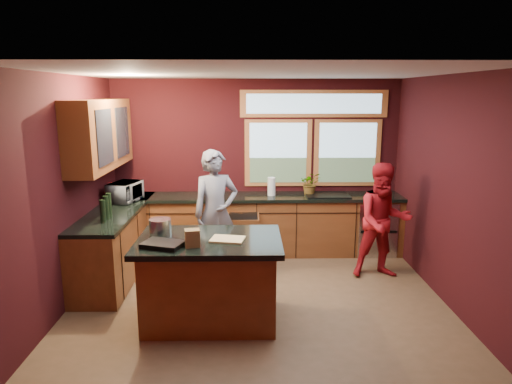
{
  "coord_description": "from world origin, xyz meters",
  "views": [
    {
      "loc": [
        -0.12,
        -5.19,
        2.48
      ],
      "look_at": [
        -0.03,
        0.4,
        1.26
      ],
      "focal_mm": 32.0,
      "sensor_mm": 36.0,
      "label": 1
    }
  ],
  "objects_px": {
    "person_red": "(383,221)",
    "stock_pot": "(160,227)",
    "person_grey": "(216,213)",
    "island": "(210,279)",
    "cutting_board": "(228,239)"
  },
  "relations": [
    {
      "from": "person_red",
      "to": "stock_pot",
      "type": "height_order",
      "value": "person_red"
    },
    {
      "from": "island",
      "to": "person_grey",
      "type": "relative_size",
      "value": 0.89
    },
    {
      "from": "island",
      "to": "stock_pot",
      "type": "xyz_separation_m",
      "value": [
        -0.55,
        0.15,
        0.56
      ]
    },
    {
      "from": "person_red",
      "to": "stock_pot",
      "type": "relative_size",
      "value": 6.58
    },
    {
      "from": "person_grey",
      "to": "island",
      "type": "bearing_deg",
      "value": -110.58
    },
    {
      "from": "cutting_board",
      "to": "person_grey",
      "type": "bearing_deg",
      "value": 99.11
    },
    {
      "from": "person_grey",
      "to": "stock_pot",
      "type": "distance_m",
      "value": 1.33
    },
    {
      "from": "person_grey",
      "to": "person_red",
      "type": "distance_m",
      "value": 2.28
    },
    {
      "from": "person_grey",
      "to": "cutting_board",
      "type": "relative_size",
      "value": 4.97
    },
    {
      "from": "person_grey",
      "to": "stock_pot",
      "type": "xyz_separation_m",
      "value": [
        -0.52,
        -1.21,
        0.16
      ]
    },
    {
      "from": "island",
      "to": "stock_pot",
      "type": "height_order",
      "value": "stock_pot"
    },
    {
      "from": "person_red",
      "to": "island",
      "type": "bearing_deg",
      "value": -154.43
    },
    {
      "from": "stock_pot",
      "to": "cutting_board",
      "type": "bearing_deg",
      "value": -14.93
    },
    {
      "from": "island",
      "to": "person_grey",
      "type": "xyz_separation_m",
      "value": [
        -0.03,
        1.36,
        0.39
      ]
    },
    {
      "from": "island",
      "to": "person_red",
      "type": "xyz_separation_m",
      "value": [
        2.24,
        1.2,
        0.31
      ]
    }
  ]
}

